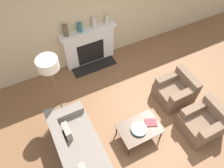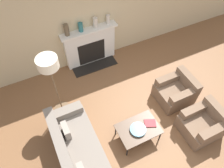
% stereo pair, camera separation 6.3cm
% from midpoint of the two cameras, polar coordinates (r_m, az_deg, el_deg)
% --- Properties ---
extents(ground_plane, '(18.00, 18.00, 0.00)m').
position_cam_midpoint_polar(ground_plane, '(5.29, 8.21, -12.08)').
color(ground_plane, brown).
extents(wall_back, '(18.00, 0.06, 2.90)m').
position_cam_midpoint_polar(wall_back, '(5.87, -4.95, 17.66)').
color(wall_back, '#C6B289').
rests_on(wall_back, ground_plane).
extents(fireplace, '(1.56, 0.59, 1.14)m').
position_cam_midpoint_polar(fireplace, '(6.25, -5.40, 9.75)').
color(fireplace, silver).
rests_on(fireplace, ground_plane).
extents(couch, '(0.85, 2.08, 0.76)m').
position_cam_midpoint_polar(couch, '(4.74, -8.24, -17.60)').
color(couch, slate).
rests_on(couch, ground_plane).
extents(armchair_near, '(0.84, 0.78, 0.72)m').
position_cam_midpoint_polar(armchair_near, '(5.41, 22.94, -9.56)').
color(armchair_near, brown).
rests_on(armchair_near, ground_plane).
extents(armchair_far, '(0.84, 0.78, 0.72)m').
position_cam_midpoint_polar(armchair_far, '(5.73, 16.66, -1.87)').
color(armchair_far, brown).
rests_on(armchair_far, ground_plane).
extents(coffee_table, '(0.91, 0.63, 0.40)m').
position_cam_midpoint_polar(coffee_table, '(4.88, 7.29, -11.64)').
color(coffee_table, '#4C3828').
rests_on(coffee_table, ground_plane).
extents(bowl, '(0.35, 0.35, 0.05)m').
position_cam_midpoint_polar(bowl, '(4.81, 7.18, -11.70)').
color(bowl, '#38667A').
rests_on(bowl, coffee_table).
extents(book, '(0.31, 0.28, 0.02)m').
position_cam_midpoint_polar(book, '(4.94, 10.29, -10.05)').
color(book, '#9E2D33').
rests_on(book, coffee_table).
extents(floor_lamp, '(0.43, 0.43, 1.76)m').
position_cam_midpoint_polar(floor_lamp, '(4.53, -15.65, 3.77)').
color(floor_lamp, brown).
rests_on(floor_lamp, ground_plane).
extents(mantel_vase_left, '(0.12, 0.12, 0.31)m').
position_cam_midpoint_polar(mantel_vase_left, '(5.68, -11.49, 13.65)').
color(mantel_vase_left, brown).
rests_on(mantel_vase_left, fireplace).
extents(mantel_vase_center_left, '(0.12, 0.12, 0.25)m').
position_cam_midpoint_polar(mantel_vase_center_left, '(5.77, -7.88, 14.49)').
color(mantel_vase_center_left, '#28666B').
rests_on(mantel_vase_center_left, fireplace).
extents(mantel_vase_center_right, '(0.13, 0.13, 0.28)m').
position_cam_midpoint_polar(mantel_vase_center_right, '(5.87, -4.07, 15.75)').
color(mantel_vase_center_right, beige).
rests_on(mantel_vase_center_right, fireplace).
extents(mantel_vase_right, '(0.10, 0.10, 0.26)m').
position_cam_midpoint_polar(mantel_vase_right, '(5.99, -0.72, 16.59)').
color(mantel_vase_right, beige).
rests_on(mantel_vase_right, fireplace).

